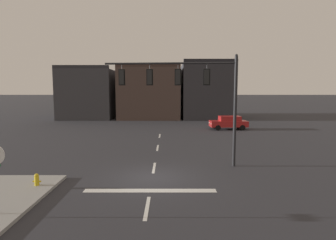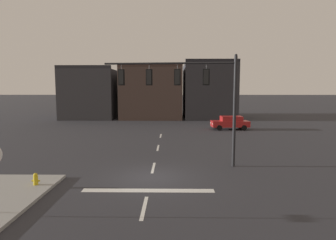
# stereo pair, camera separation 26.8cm
# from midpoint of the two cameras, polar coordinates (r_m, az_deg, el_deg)

# --- Properties ---
(ground_plane) EXTENTS (400.00, 400.00, 0.00)m
(ground_plane) POSITION_cam_midpoint_polar(r_m,az_deg,el_deg) (16.18, -3.71, -11.40)
(ground_plane) COLOR #2B2B30
(stop_bar_paint) EXTENTS (6.40, 0.50, 0.01)m
(stop_bar_paint) POSITION_cam_midpoint_polar(r_m,az_deg,el_deg) (14.29, -4.23, -13.83)
(stop_bar_paint) COLOR silver
(stop_bar_paint) RESTS_ON ground
(lane_centreline) EXTENTS (0.16, 26.40, 0.01)m
(lane_centreline) POSITION_cam_midpoint_polar(r_m,az_deg,el_deg) (18.09, -3.31, -9.46)
(lane_centreline) COLOR silver
(lane_centreline) RESTS_ON ground
(signal_mast_near_side) EXTENTS (8.28, 0.90, 7.01)m
(signal_mast_near_side) POSITION_cam_midpoint_polar(r_m,az_deg,el_deg) (18.07, 3.74, 6.58)
(signal_mast_near_side) COLOR black
(signal_mast_near_side) RESTS_ON ground
(car_lot_nearside) EXTENTS (4.53, 2.09, 1.61)m
(car_lot_nearside) POSITION_cam_midpoint_polar(r_m,az_deg,el_deg) (35.06, 11.69, -0.45)
(car_lot_nearside) COLOR #A81E1E
(car_lot_nearside) RESTS_ON ground
(fire_hydrant) EXTENTS (0.40, 0.30, 0.75)m
(fire_hydrant) POSITION_cam_midpoint_polar(r_m,az_deg,el_deg) (15.91, -25.17, -11.08)
(fire_hydrant) COLOR gold
(fire_hydrant) RESTS_ON ground
(building_row) EXTENTS (27.69, 13.38, 9.28)m
(building_row) POSITION_cam_midpoint_polar(r_m,az_deg,el_deg) (48.90, -4.86, 5.38)
(building_row) COLOR #38383D
(building_row) RESTS_ON ground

